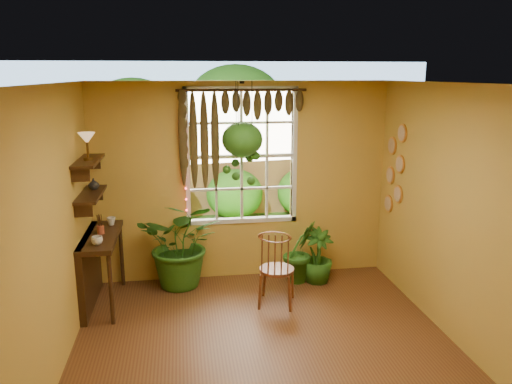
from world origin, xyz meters
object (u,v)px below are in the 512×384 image
counter_ledge (93,262)px  windsor_chair (276,280)px  potted_plant_left (183,243)px  potted_plant_mid (300,251)px  hanging_basket (242,143)px

counter_ledge → windsor_chair: windsor_chair is taller
counter_ledge → potted_plant_left: (1.08, 0.41, 0.05)m
potted_plant_left → windsor_chair: bearing=-34.0°
potted_plant_mid → hanging_basket: bearing=171.0°
hanging_basket → potted_plant_mid: bearing=-9.0°
counter_ledge → hanging_basket: hanging_basket is taller
counter_ledge → windsor_chair: 2.24m
potted_plant_mid → hanging_basket: 1.67m
windsor_chair → potted_plant_mid: (0.46, 0.67, 0.10)m
counter_ledge → windsor_chair: (2.20, -0.35, -0.22)m
counter_ledge → windsor_chair: size_ratio=1.05×
potted_plant_left → hanging_basket: (0.81, 0.04, 1.30)m
potted_plant_left → hanging_basket: 1.54m
counter_ledge → hanging_basket: 2.37m
potted_plant_left → potted_plant_mid: potted_plant_left is taller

